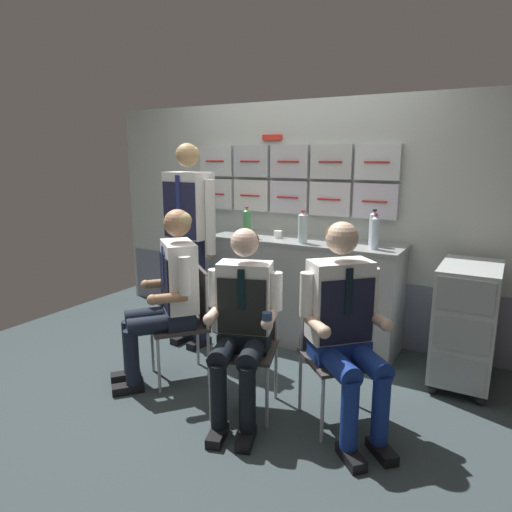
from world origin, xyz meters
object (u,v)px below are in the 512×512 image
at_px(crew_member_left, 169,289).
at_px(crew_member_right, 242,318).
at_px(water_bottle_clear, 247,223).
at_px(crew_member_standing, 189,226).
at_px(service_trolley, 466,321).
at_px(folding_chair_left, 191,312).
at_px(crew_member_by_counter, 345,319).
at_px(espresso_cup_small, 302,234).
at_px(folding_chair_right, 248,332).
at_px(folding_chair_by_counter, 333,340).

relative_size(crew_member_left, crew_member_right, 1.06).
xyz_separation_m(crew_member_left, water_bottle_clear, (0.05, 1.03, 0.36)).
bearing_deg(crew_member_standing, service_trolley, 10.34).
bearing_deg(folding_chair_left, crew_member_left, -130.54).
height_order(crew_member_by_counter, espresso_cup_small, crew_member_by_counter).
relative_size(folding_chair_left, espresso_cup_small, 10.79).
bearing_deg(water_bottle_clear, espresso_cup_small, 22.90).
relative_size(crew_member_left, folding_chair_right, 1.54).
distance_m(service_trolley, crew_member_standing, 2.30).
height_order(crew_member_right, water_bottle_clear, crew_member_right).
bearing_deg(water_bottle_clear, service_trolley, -0.13).
height_order(folding_chair_left, crew_member_standing, crew_member_standing).
height_order(crew_member_left, water_bottle_clear, crew_member_left).
height_order(service_trolley, folding_chair_left, service_trolley).
distance_m(service_trolley, folding_chair_by_counter, 1.12).
xyz_separation_m(folding_chair_right, crew_member_right, (0.05, -0.15, 0.15)).
bearing_deg(crew_member_right, crew_member_by_counter, 17.79).
bearing_deg(crew_member_by_counter, service_trolley, 59.23).
height_order(service_trolley, crew_member_standing, crew_member_standing).
bearing_deg(service_trolley, water_bottle_clear, 179.87).
relative_size(folding_chair_left, folding_chair_by_counter, 1.00).
bearing_deg(folding_chair_right, espresso_cup_small, 97.73).
bearing_deg(folding_chair_by_counter, espresso_cup_small, 123.43).
height_order(crew_member_right, folding_chair_by_counter, crew_member_right).
distance_m(service_trolley, folding_chair_left, 2.02).
bearing_deg(folding_chair_by_counter, service_trolley, 51.36).
bearing_deg(crew_member_left, folding_chair_by_counter, 7.09).
relative_size(crew_member_standing, espresso_cup_small, 22.78).
relative_size(folding_chair_by_counter, water_bottle_clear, 2.99).
distance_m(folding_chair_left, espresso_cup_small, 1.26).
distance_m(service_trolley, water_bottle_clear, 1.94).
bearing_deg(crew_member_by_counter, espresso_cup_small, 124.72).
height_order(water_bottle_clear, espresso_cup_small, water_bottle_clear).
relative_size(service_trolley, crew_member_standing, 0.51).
xyz_separation_m(crew_member_right, water_bottle_clear, (-0.67, 1.18, 0.41)).
bearing_deg(service_trolley, crew_member_right, -135.22).
distance_m(service_trolley, espresso_cup_small, 1.50).
height_order(folding_chair_left, espresso_cup_small, espresso_cup_small).
relative_size(crew_member_by_counter, crew_member_standing, 0.73).
bearing_deg(folding_chair_right, crew_member_right, -71.32).
relative_size(service_trolley, crew_member_left, 0.70).
distance_m(folding_chair_left, crew_member_right, 0.69).
distance_m(crew_member_left, water_bottle_clear, 1.09).
height_order(folding_chair_left, crew_member_right, crew_member_right).
bearing_deg(folding_chair_by_counter, crew_member_left, -172.91).
relative_size(service_trolley, crew_member_right, 0.74).
bearing_deg(service_trolley, folding_chair_by_counter, -128.64).
bearing_deg(crew_member_by_counter, crew_member_standing, 159.95).
distance_m(crew_member_left, espresso_cup_small, 1.34).
bearing_deg(folding_chair_left, espresso_cup_small, 70.02).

